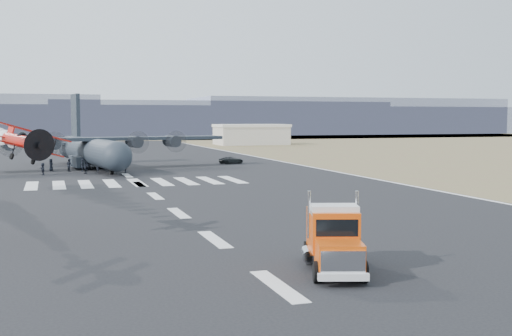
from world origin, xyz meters
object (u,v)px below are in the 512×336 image
crew_d (86,168)px  crew_f (43,169)px  hangar_right (251,134)px  crew_b (88,164)px  crew_h (69,165)px  transport_aircraft (91,149)px  aerobatic_biplane (23,141)px  crew_e (51,165)px  crew_a (82,165)px  semi_truck (334,238)px  support_vehicle (231,160)px  crew_g (98,167)px  crew_c (125,167)px

crew_d → crew_f: 5.67m
hangar_right → crew_b: 94.22m
crew_f → crew_h: size_ratio=0.91×
transport_aircraft → crew_h: transport_aircraft is taller
aerobatic_biplane → crew_e: aerobatic_biplane is taller
crew_a → crew_h: bearing=-94.4°
hangar_right → semi_truck: 153.95m
crew_a → crew_e: crew_a is taller
aerobatic_biplane → support_vehicle: bearing=50.0°
crew_f → crew_g: 7.61m
aerobatic_biplane → crew_a: bearing=70.2°
crew_b → crew_f: crew_b is taller
semi_truck → crew_h: semi_truck is taller
crew_e → aerobatic_biplane: bearing=-170.1°
crew_b → semi_truck: bearing=105.4°
aerobatic_biplane → crew_d: bearing=69.4°
crew_a → crew_g: size_ratio=1.08×
transport_aircraft → crew_b: transport_aircraft is taller
hangar_right → crew_h: size_ratio=11.05×
crew_c → crew_d: (-5.36, 0.75, -0.04)m
crew_c → crew_h: size_ratio=0.95×
crew_a → crew_g: bearing=51.2°
aerobatic_biplane → crew_h: size_ratio=2.93×
hangar_right → crew_a: hangar_right is taller
hangar_right → crew_e: bearing=-125.3°
support_vehicle → crew_a: 26.52m
transport_aircraft → crew_d: size_ratio=24.22×
crew_e → crew_h: bearing=-117.8°
crew_h → crew_d: bearing=177.3°
hangar_right → transport_aircraft: bearing=-123.3°
aerobatic_biplane → support_vehicle: aerobatic_biplane is taller
crew_e → crew_f: size_ratio=1.05×
crew_d → semi_truck: bearing=-42.9°
crew_e → crew_c: bearing=-114.6°
transport_aircraft → crew_d: 9.95m
hangar_right → support_vehicle: (-26.46, -72.64, -2.43)m
hangar_right → crew_d: hangar_right is taller
support_vehicle → crew_e: bearing=87.1°
transport_aircraft → crew_e: size_ratio=23.21×
aerobatic_biplane → crew_g: bearing=67.6°
crew_a → crew_h: size_ratio=0.96×
crew_a → crew_f: (-5.40, -4.29, -0.04)m
crew_d → crew_g: crew_d is taller
support_vehicle → crew_d: crew_d is taller
support_vehicle → crew_g: size_ratio=2.55×
semi_truck → support_vehicle: 77.03m
crew_a → crew_b: (0.95, 1.97, -0.02)m
hangar_right → crew_e: (-55.77, -78.82, -2.13)m
hangar_right → crew_c: size_ratio=11.61×
crew_d → support_vehicle: bearing=66.2°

